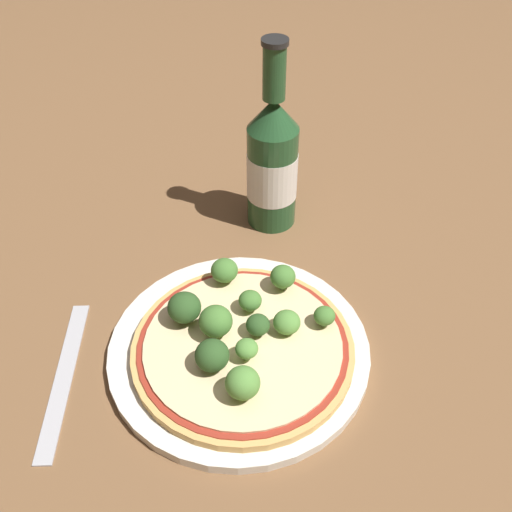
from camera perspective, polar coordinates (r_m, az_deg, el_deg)
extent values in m
plane|color=brown|center=(0.66, -2.79, -7.85)|extent=(3.00, 3.00, 0.00)
cylinder|color=silver|center=(0.64, -1.62, -8.89)|extent=(0.27, 0.27, 0.01)
cylinder|color=tan|center=(0.62, -1.25, -8.81)|extent=(0.23, 0.23, 0.01)
cylinder|color=maroon|center=(0.62, -1.26, -8.48)|extent=(0.22, 0.22, 0.00)
cylinder|color=beige|center=(0.62, -1.26, -8.41)|extent=(0.20, 0.20, 0.00)
cylinder|color=#7A9E5B|center=(0.68, -2.99, -2.10)|extent=(0.01, 0.01, 0.01)
ellipsoid|color=#477A33|center=(0.67, -3.03, -1.37)|extent=(0.03, 0.03, 0.03)
cylinder|color=#7A9E5B|center=(0.62, 0.18, -7.17)|extent=(0.01, 0.01, 0.01)
ellipsoid|color=#2D5123|center=(0.61, 0.18, -6.57)|extent=(0.02, 0.02, 0.02)
cylinder|color=#7A9E5B|center=(0.67, 2.54, -2.73)|extent=(0.01, 0.01, 0.01)
ellipsoid|color=#477A33|center=(0.66, 2.57, -1.96)|extent=(0.03, 0.03, 0.02)
cylinder|color=#7A9E5B|center=(0.58, -1.25, -12.79)|extent=(0.01, 0.01, 0.01)
ellipsoid|color=#568E3D|center=(0.56, -1.27, -11.98)|extent=(0.03, 0.03, 0.03)
cylinder|color=#7A9E5B|center=(0.63, 2.92, -6.91)|extent=(0.01, 0.01, 0.01)
ellipsoid|color=#568E3D|center=(0.62, 2.95, -6.32)|extent=(0.03, 0.03, 0.02)
cylinder|color=#7A9E5B|center=(0.62, -3.80, -7.09)|extent=(0.01, 0.01, 0.01)
ellipsoid|color=#477A33|center=(0.61, -3.86, -6.20)|extent=(0.03, 0.03, 0.03)
cylinder|color=#7A9E5B|center=(0.63, 6.48, -6.25)|extent=(0.01, 0.01, 0.01)
ellipsoid|color=#477A33|center=(0.63, 6.54, -5.67)|extent=(0.02, 0.02, 0.02)
cylinder|color=#7A9E5B|center=(0.60, -0.88, -9.41)|extent=(0.01, 0.01, 0.01)
ellipsoid|color=#568E3D|center=(0.59, -0.89, -8.80)|extent=(0.02, 0.02, 0.02)
cylinder|color=#7A9E5B|center=(0.60, -4.14, -10.20)|extent=(0.01, 0.01, 0.01)
ellipsoid|color=#2D5123|center=(0.59, -4.21, -9.41)|extent=(0.03, 0.03, 0.03)
cylinder|color=#7A9E5B|center=(0.64, -6.74, -5.77)|extent=(0.01, 0.01, 0.01)
ellipsoid|color=#2D5123|center=(0.63, -6.84, -4.88)|extent=(0.04, 0.04, 0.03)
cylinder|color=#7A9E5B|center=(0.64, -0.56, -4.88)|extent=(0.01, 0.01, 0.01)
ellipsoid|color=#477A33|center=(0.64, -0.56, -4.25)|extent=(0.02, 0.02, 0.02)
cylinder|color=#234C28|center=(0.76, 1.54, 7.59)|extent=(0.06, 0.06, 0.14)
cylinder|color=silver|center=(0.76, 1.54, 7.76)|extent=(0.06, 0.06, 0.06)
cone|color=#234C28|center=(0.71, 1.67, 13.38)|extent=(0.06, 0.06, 0.04)
cylinder|color=#234C28|center=(0.69, 1.76, 17.08)|extent=(0.03, 0.03, 0.06)
cylinder|color=black|center=(0.68, 1.82, 19.74)|extent=(0.03, 0.03, 0.01)
cube|color=#B2B2B7|center=(0.65, -17.83, -10.84)|extent=(0.05, 0.20, 0.00)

